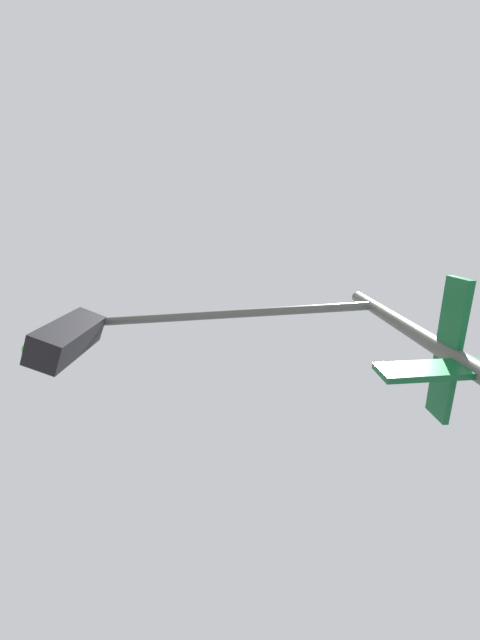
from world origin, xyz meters
The scene contains 1 object.
traffic_signal_near centered at (-6.29, -5.95, 3.55)m, with size 1.95×3.37×5.05m.
Camera 1 is at (-7.13, -5.64, 1.71)m, focal length 16.35 mm.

